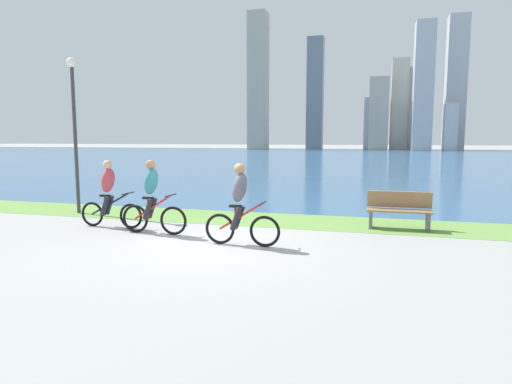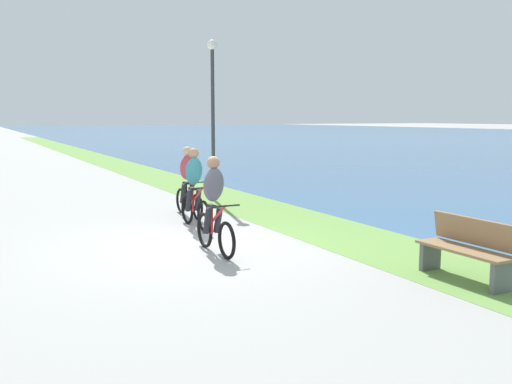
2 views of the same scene
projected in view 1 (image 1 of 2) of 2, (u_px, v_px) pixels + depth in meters
ground_plane at (214, 244)px, 8.95m from camera, size 300.00×300.00×0.00m
grass_strip_bayside at (253, 219)px, 11.79m from camera, size 120.00×2.09×0.01m
bay_water_surface at (350, 157)px, 52.96m from camera, size 300.00×84.02×0.00m
cyclist_lead at (240, 205)px, 8.79m from camera, size 1.59×0.52×1.67m
cyclist_trailing at (152, 197)px, 9.88m from camera, size 1.61×0.52×1.69m
cyclist_distant_rear at (109, 194)px, 10.61m from camera, size 1.69×0.52×1.65m
bench_near_path at (399, 210)px, 10.45m from camera, size 1.50×0.47×0.90m
lamppost_tall at (74, 114)px, 12.39m from camera, size 0.28×0.28×4.42m
city_skyline_far_shore at (375, 96)px, 83.78m from camera, size 40.80×10.61×26.75m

